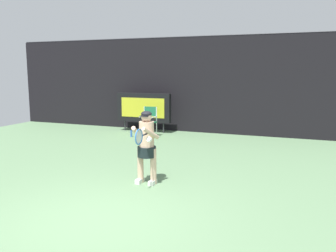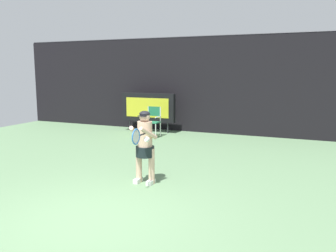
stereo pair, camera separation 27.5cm
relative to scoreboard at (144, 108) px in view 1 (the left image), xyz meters
name	(u,v)px [view 1 (the left image)]	position (x,y,z in m)	size (l,w,h in m)	color
ground	(90,225)	(2.81, -7.98, -0.96)	(18.00, 22.00, 0.03)	#64875E
backdrop_screen	(220,86)	(2.81, 0.70, 0.86)	(18.00, 0.12, 3.66)	black
scoreboard	(144,108)	(0.00, 0.00, 0.00)	(2.20, 0.21, 1.50)	black
umpire_chair	(149,120)	(0.64, -0.93, -0.33)	(0.52, 0.44, 1.08)	white
water_bottle	(131,134)	(0.05, -1.18, -0.82)	(0.07, 0.07, 0.27)	#3967C2
tennis_player	(146,144)	(2.78, -5.79, -0.09)	(0.53, 0.61, 1.54)	white
tennis_racket	(139,137)	(2.91, -6.39, 0.17)	(0.03, 0.60, 0.31)	black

